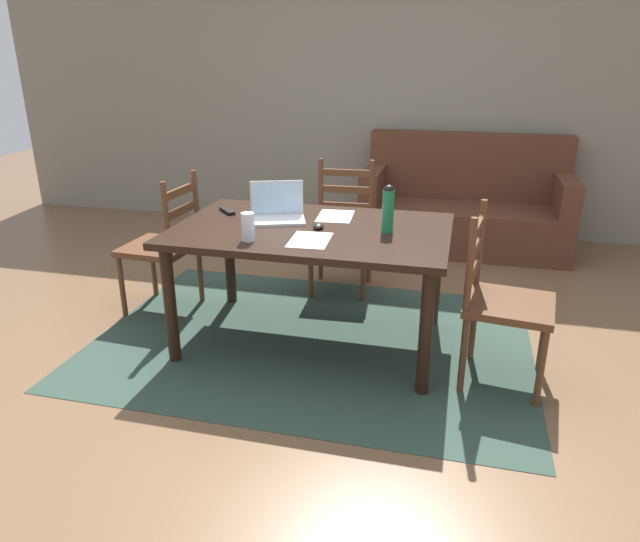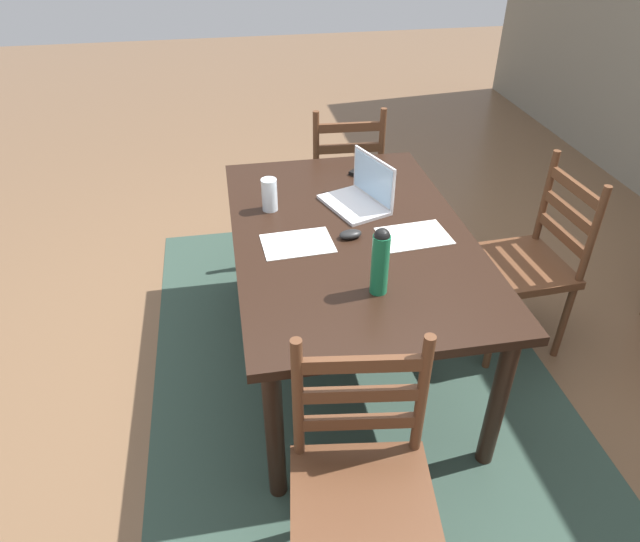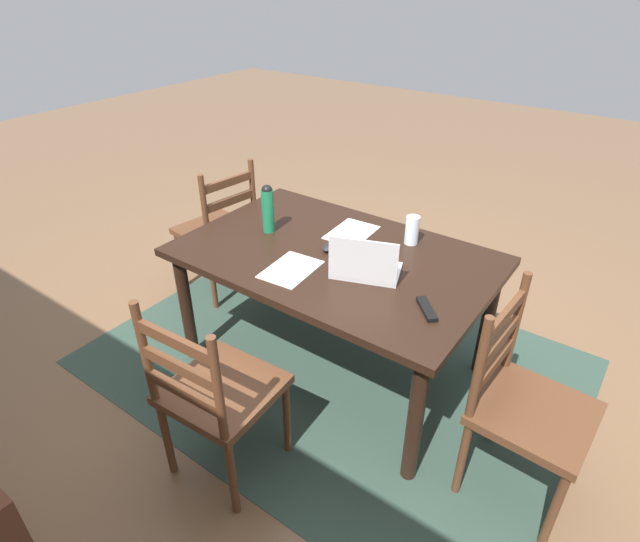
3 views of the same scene
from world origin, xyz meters
name	(u,v)px [view 3 (image 3 of 3)]	position (x,y,z in m)	size (l,w,h in m)	color
ground_plane	(333,362)	(0.00, 0.00, 0.00)	(14.00, 14.00, 0.00)	brown
area_rug	(333,361)	(0.00, 0.00, 0.00)	(2.64, 1.91, 0.01)	#2D4238
dining_table	(335,267)	(0.00, 0.00, 0.65)	(1.59, 1.03, 0.73)	black
chair_left_far	(525,407)	(-1.08, 0.20, 0.46)	(0.46, 0.46, 0.95)	#56331E
chair_right_near	(219,231)	(1.08, -0.20, 0.46)	(0.49, 0.49, 0.95)	#56331E
chair_far_head	(216,393)	(0.00, 0.88, 0.46)	(0.46, 0.46, 0.95)	#56331E
laptop	(365,266)	(-0.24, 0.11, 0.79)	(0.38, 0.32, 0.23)	silver
water_bottle	(268,208)	(0.44, 0.01, 0.87)	(0.07, 0.07, 0.27)	#197247
drinking_glass	(412,230)	(-0.26, -0.33, 0.81)	(0.07, 0.07, 0.15)	silver
computer_mouse	(329,247)	(0.05, -0.01, 0.75)	(0.06, 0.10, 0.03)	black
tv_remote	(427,309)	(-0.60, 0.19, 0.74)	(0.04, 0.17, 0.02)	black
paper_stack_left	(352,232)	(0.06, -0.24, 0.73)	(0.21, 0.30, 0.00)	white
paper_stack_right	(291,269)	(0.08, 0.26, 0.73)	(0.21, 0.30, 0.00)	white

